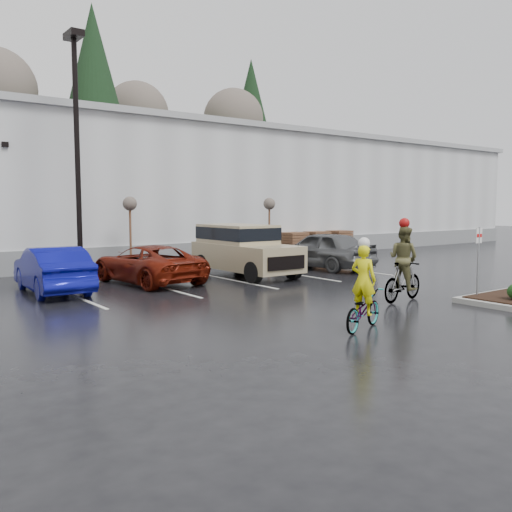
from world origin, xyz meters
TOP-DOWN VIEW (x-y plane):
  - ground at (0.00, 0.00)m, footprint 120.00×120.00m
  - warehouse at (0.00, 21.99)m, footprint 60.50×15.50m
  - wooded_ridge at (0.00, 45.00)m, footprint 80.00×25.00m
  - lamppost at (-4.00, 12.00)m, footprint 0.50×1.00m
  - sapling_mid at (-1.50, 13.00)m, footprint 0.60×0.60m
  - sapling_east at (6.00, 13.00)m, footprint 0.60×0.60m
  - pallet_stack_a at (8.50, 14.00)m, footprint 1.20×1.20m
  - pallet_stack_b at (10.20, 14.00)m, footprint 1.20×1.20m
  - pallet_stack_c at (12.00, 14.00)m, footprint 1.20×1.20m
  - fire_lane_sign at (3.80, 0.20)m, footprint 0.30×0.05m
  - car_blue at (-5.83, 9.33)m, footprint 1.79×4.62m
  - car_red at (-2.39, 9.50)m, footprint 2.81×5.23m
  - suv_tan at (1.59, 8.89)m, footprint 2.20×5.10m
  - car_grey at (5.75, 8.87)m, footprint 2.53×5.15m
  - cyclist_hivis at (-1.70, -0.30)m, footprint 1.85×1.15m
  - cyclist_olive at (2.00, 1.50)m, footprint 1.96×0.97m

SIDE VIEW (x-z plane):
  - ground at x=0.00m, z-range 0.00..0.00m
  - cyclist_hivis at x=-1.70m, z-range -0.40..1.72m
  - pallet_stack_a at x=8.50m, z-range 0.00..1.35m
  - pallet_stack_b at x=10.20m, z-range 0.00..1.35m
  - pallet_stack_c at x=12.00m, z-range 0.00..1.35m
  - car_red at x=-2.39m, z-range 0.00..1.39m
  - car_blue at x=-5.83m, z-range 0.00..1.50m
  - car_grey at x=5.75m, z-range 0.00..1.69m
  - cyclist_olive at x=2.00m, z-range -0.34..2.13m
  - suv_tan at x=1.59m, z-range 0.00..2.06m
  - fire_lane_sign at x=3.80m, z-range 0.31..2.51m
  - sapling_mid at x=-1.50m, z-range 1.13..4.33m
  - sapling_east at x=6.00m, z-range 1.13..4.33m
  - wooded_ridge at x=0.00m, z-range 0.00..6.00m
  - warehouse at x=0.00m, z-range 0.05..7.25m
  - lamppost at x=-4.00m, z-range 1.07..10.30m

